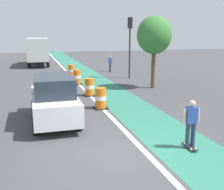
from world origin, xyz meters
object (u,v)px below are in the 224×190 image
Objects in this scene: parked_suv_nearest at (54,99)px; street_tree_sidewalk at (154,35)px; skateboarder_on_lane at (191,123)px; traffic_light_corner at (130,37)px; pedestrian_crossing at (110,63)px; traffic_barrel_front at (101,98)px; traffic_barrel_back at (77,77)px; traffic_barrel_far at (71,71)px; delivery_truck_down_block at (38,50)px; traffic_barrel_mid at (89,87)px.

street_tree_sidewalk is at bearing 38.08° from parked_suv_nearest.
skateboarder_on_lane is 15.24m from traffic_light_corner.
traffic_light_corner is 4.99m from pedestrian_crossing.
parked_suv_nearest is 2.95m from traffic_barrel_front.
pedestrian_crossing is 9.25m from street_tree_sidewalk.
street_tree_sidewalk is (7.39, 5.79, 2.63)m from parked_suv_nearest.
traffic_barrel_front is at bearing 31.04° from parked_suv_nearest.
pedestrian_crossing reaches higher than traffic_barrel_back.
traffic_barrel_far is at bearing 126.37° from street_tree_sidewalk.
delivery_truck_down_block is 18.34m from street_tree_sidewalk.
street_tree_sidewalk reaches higher than skateboarder_on_lane.
pedestrian_crossing is at bearing 67.09° from traffic_barrel_mid.
pedestrian_crossing is at bearing 97.19° from traffic_light_corner.
traffic_barrel_back is (-0.04, 7.31, 0.00)m from traffic_barrel_front.
street_tree_sidewalk is at bearing -66.18° from delivery_truck_down_block.
delivery_truck_down_block is at bearing 130.44° from pedestrian_crossing.
parked_suv_nearest is at bearing -90.06° from delivery_truck_down_block.
traffic_barrel_back is 0.21× the size of traffic_light_corner.
delivery_truck_down_block is at bearing 96.71° from traffic_barrel_front.
traffic_barrel_front is 13.77m from pedestrian_crossing.
traffic_barrel_mid and traffic_barrel_far have the same top height.
delivery_truck_down_block reaches higher than parked_suv_nearest.
traffic_light_corner is at bearing 61.63° from traffic_barrel_front.
delivery_truck_down_block reaches higher than pedestrian_crossing.
traffic_barrel_back is at bearing -161.97° from traffic_light_corner.
traffic_barrel_front is 0.22× the size of street_tree_sidewalk.
delivery_truck_down_block is (0.02, 22.48, 0.81)m from parked_suv_nearest.
traffic_barrel_mid is at bearing -166.17° from street_tree_sidewalk.
parked_suv_nearest is 0.90× the size of traffic_light_corner.
traffic_barrel_back is 0.14× the size of delivery_truck_down_block.
traffic_light_corner is at bearing 18.03° from traffic_barrel_back.
traffic_barrel_front is at bearing -83.29° from delivery_truck_down_block.
parked_suv_nearest is 4.22× the size of traffic_barrel_far.
traffic_barrel_back is at bearing 74.45° from parked_suv_nearest.
traffic_barrel_mid is 5.90m from street_tree_sidewalk.
skateboarder_on_lane is 1.55× the size of traffic_barrel_mid.
traffic_light_corner is (4.80, 8.88, 2.97)m from traffic_barrel_front.
traffic_light_corner is at bearing 54.94° from parked_suv_nearest.
pedestrian_crossing is at bearing 27.86° from traffic_barrel_far.
skateboarder_on_lane is at bearing -101.98° from traffic_light_corner.
traffic_barrel_mid is at bearing -82.01° from delivery_truck_down_block.
pedestrian_crossing is at bearing 65.14° from parked_suv_nearest.
street_tree_sidewalk is (0.63, -8.79, 2.80)m from pedestrian_crossing.
traffic_barrel_far is at bearing -152.14° from pedestrian_crossing.
traffic_light_corner is at bearing -59.03° from delivery_truck_down_block.
parked_suv_nearest reaches higher than traffic_barrel_far.
parked_suv_nearest is at bearing -114.86° from pedestrian_crossing.
traffic_barrel_back is 7.21m from pedestrian_crossing.
traffic_barrel_mid is 0.14× the size of delivery_truck_down_block.
traffic_barrel_far is 0.21× the size of traffic_light_corner.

